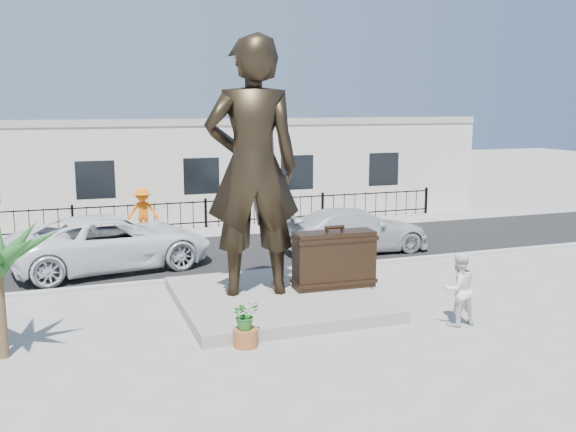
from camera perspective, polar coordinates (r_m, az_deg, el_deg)
name	(u,v)px	position (r m, az deg, el deg)	size (l,w,h in m)	color
ground	(314,319)	(16.33, 2.36, -9.13)	(100.00, 100.00, 0.00)	#9E9991
street	(234,251)	(23.66, -4.84, -3.12)	(40.00, 7.00, 0.01)	black
curb	(262,273)	(20.38, -2.34, -5.07)	(40.00, 0.25, 0.12)	#A5A399
far_sidewalk	(210,231)	(27.46, -6.95, -1.32)	(40.00, 2.50, 0.02)	#9E9991
plinth	(277,298)	(17.46, -1.01, -7.33)	(5.20, 5.20, 0.30)	gray
fence	(206,214)	(28.13, -7.33, 0.16)	(22.00, 0.10, 1.20)	black
building	(187,169)	(32.00, -8.98, 4.19)	(28.00, 7.00, 4.40)	silver
statue	(253,167)	(16.85, -3.17, 4.34)	(2.47, 1.62, 6.78)	black
suitcase	(334,259)	(17.82, 4.12, -3.87)	(2.24, 0.71, 1.58)	black
tourist	(458,289)	(16.15, 14.89, -6.29)	(0.88, 0.69, 1.82)	white
car_white	(112,242)	(21.62, -15.36, -2.25)	(2.96, 6.42, 1.78)	white
car_silver	(356,230)	(23.52, 6.08, -1.24)	(2.21, 5.43, 1.58)	#BBBEC1
worker	(143,212)	(26.71, -12.78, 0.36)	(1.27, 0.73, 1.97)	orange
palm_tree	(4,357)	(15.25, -23.91, -11.42)	(1.80, 1.80, 3.20)	#1D4B1B
planter	(246,338)	(14.55, -3.79, -10.73)	(0.56, 0.56, 0.40)	#9D5129
shrub	(245,315)	(14.37, -3.81, -8.74)	(0.60, 0.52, 0.67)	#266D23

